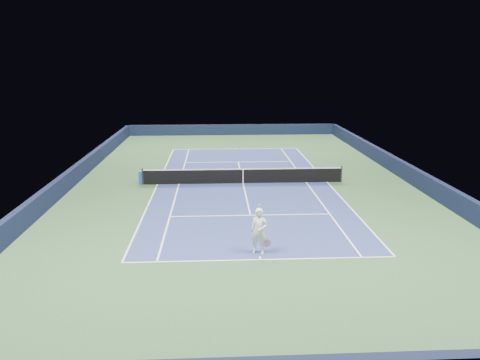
{
  "coord_description": "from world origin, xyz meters",
  "views": [
    {
      "loc": [
        -1.73,
        -29.08,
        7.78
      ],
      "look_at": [
        -0.36,
        -3.0,
        1.0
      ],
      "focal_mm": 35.0,
      "sensor_mm": 36.0,
      "label": 1
    }
  ],
  "objects": [
    {
      "name": "center_service_line",
      "position": [
        0.0,
        0.0,
        0.01
      ],
      "size": [
        0.08,
        12.8,
        0.0
      ],
      "primitive_type": "cube",
      "color": "white",
      "rests_on": "ground"
    },
    {
      "name": "wall_right",
      "position": [
        10.82,
        0.0,
        0.55
      ],
      "size": [
        0.35,
        40.0,
        1.1
      ],
      "primitive_type": "cube",
      "color": "black",
      "rests_on": "ground"
    },
    {
      "name": "baseline_far",
      "position": [
        0.0,
        11.88,
        0.01
      ],
      "size": [
        10.97,
        0.08,
        0.0
      ],
      "primitive_type": "cube",
      "color": "white",
      "rests_on": "ground"
    },
    {
      "name": "service_line_near",
      "position": [
        0.0,
        -6.4,
        0.01
      ],
      "size": [
        8.23,
        0.08,
        0.0
      ],
      "primitive_type": "cube",
      "color": "white",
      "rests_on": "ground"
    },
    {
      "name": "tennis_net",
      "position": [
        0.0,
        0.0,
        0.5
      ],
      "size": [
        12.9,
        0.1,
        1.07
      ],
      "color": "black",
      "rests_on": "ground"
    },
    {
      "name": "wall_left",
      "position": [
        -10.82,
        0.0,
        0.55
      ],
      "size": [
        0.35,
        40.0,
        1.1
      ],
      "primitive_type": "cube",
      "color": "#101632",
      "rests_on": "ground"
    },
    {
      "name": "court_surface",
      "position": [
        0.0,
        0.0,
        0.0
      ],
      "size": [
        10.97,
        23.77,
        0.01
      ],
      "primitive_type": "cube",
      "color": "navy",
      "rests_on": "ground"
    },
    {
      "name": "baseline_near",
      "position": [
        0.0,
        -11.88,
        0.01
      ],
      "size": [
        10.97,
        0.08,
        0.0
      ],
      "primitive_type": "cube",
      "color": "white",
      "rests_on": "ground"
    },
    {
      "name": "sideline_singles_left",
      "position": [
        -4.12,
        0.0,
        0.01
      ],
      "size": [
        0.08,
        23.77,
        0.0
      ],
      "primitive_type": "cube",
      "color": "white",
      "rests_on": "ground"
    },
    {
      "name": "sideline_doubles_right",
      "position": [
        5.49,
        0.0,
        0.01
      ],
      "size": [
        0.08,
        23.77,
        0.0
      ],
      "primitive_type": "cube",
      "color": "white",
      "rests_on": "ground"
    },
    {
      "name": "service_line_far",
      "position": [
        0.0,
        6.4,
        0.01
      ],
      "size": [
        8.23,
        0.08,
        0.0
      ],
      "primitive_type": "cube",
      "color": "white",
      "rests_on": "ground"
    },
    {
      "name": "center_mark_far",
      "position": [
        0.0,
        11.73,
        0.01
      ],
      "size": [
        0.08,
        0.3,
        0.0
      ],
      "primitive_type": "cube",
      "color": "white",
      "rests_on": "ground"
    },
    {
      "name": "sideline_singles_right",
      "position": [
        4.12,
        0.0,
        0.01
      ],
      "size": [
        0.08,
        23.77,
        0.0
      ],
      "primitive_type": "cube",
      "color": "white",
      "rests_on": "ground"
    },
    {
      "name": "tennis_player",
      "position": [
        -0.0,
        -11.21,
        0.96
      ],
      "size": [
        0.89,
        1.36,
        1.92
      ],
      "color": "white",
      "rests_on": "ground"
    },
    {
      "name": "center_mark_near",
      "position": [
        0.0,
        -11.73,
        0.01
      ],
      "size": [
        0.08,
        0.3,
        0.0
      ],
      "primitive_type": "cube",
      "color": "white",
      "rests_on": "ground"
    },
    {
      "name": "ground",
      "position": [
        0.0,
        0.0,
        0.0
      ],
      "size": [
        40.0,
        40.0,
        0.0
      ],
      "primitive_type": "plane",
      "color": "#294A28",
      "rests_on": "ground"
    },
    {
      "name": "sideline_doubles_left",
      "position": [
        -5.49,
        0.0,
        0.01
      ],
      "size": [
        0.08,
        23.77,
        0.0
      ],
      "primitive_type": "cube",
      "color": "white",
      "rests_on": "ground"
    },
    {
      "name": "sponsor_cube",
      "position": [
        -6.4,
        0.25,
        0.41
      ],
      "size": [
        0.59,
        0.53,
        0.82
      ],
      "color": "#1B42A6",
      "rests_on": "ground"
    },
    {
      "name": "wall_far",
      "position": [
        0.0,
        19.82,
        0.55
      ],
      "size": [
        22.0,
        0.35,
        1.1
      ],
      "primitive_type": "cube",
      "color": "black",
      "rests_on": "ground"
    }
  ]
}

